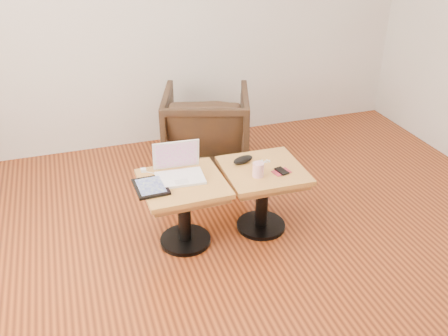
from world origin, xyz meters
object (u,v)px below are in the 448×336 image
object	(u,v)px
side_table_right	(263,184)
armchair	(206,127)
side_table_left	(184,197)
striped_cup	(258,170)
laptop	(179,170)

from	to	relation	value
side_table_right	armchair	size ratio (longest dim) A/B	0.74
armchair	side_table_left	bearing A→B (deg)	84.59
side_table_right	striped_cup	world-z (taller)	striped_cup
laptop	striped_cup	distance (m)	0.52
side_table_left	armchair	world-z (taller)	armchair
striped_cup	armchair	world-z (taller)	armchair
side_table_right	striped_cup	distance (m)	0.21
side_table_left	armchair	xyz separation A→B (m)	(0.48, 1.10, -0.03)
side_table_right	laptop	size ratio (longest dim) A/B	1.67
side_table_left	striped_cup	bearing A→B (deg)	-11.75
laptop	striped_cup	xyz separation A→B (m)	(0.50, -0.16, 0.00)
side_table_right	laptop	world-z (taller)	laptop
striped_cup	armchair	size ratio (longest dim) A/B	0.13
laptop	striped_cup	size ratio (longest dim) A/B	3.38
laptop	armchair	size ratio (longest dim) A/B	0.44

